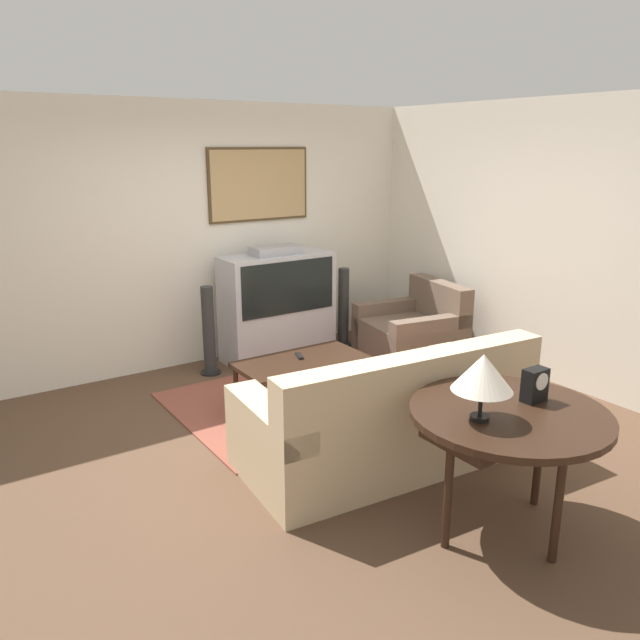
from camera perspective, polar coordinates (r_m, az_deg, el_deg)
The scene contains 14 objects.
ground_plane at distance 5.21m, azimuth -1.11°, elevation -10.06°, with size 12.00×12.00×0.00m, color brown.
wall_back at distance 6.65m, azimuth -11.17°, elevation 7.60°, with size 12.00×0.10×2.70m.
wall_right at distance 6.56m, azimuth 18.64°, elevation 6.89°, with size 0.06×12.00×2.70m.
area_rug at distance 5.82m, azimuth -1.13°, elevation -7.11°, with size 2.36×1.78×0.01m.
tv at distance 6.77m, azimuth -3.90°, elevation 1.34°, with size 1.22×0.49×1.24m.
couch at distance 4.63m, azimuth 6.17°, elevation -9.23°, with size 2.16×1.15×0.93m.
armchair at distance 6.92m, azimuth 8.47°, elevation -1.17°, with size 1.08×1.11×0.82m.
coffee_table at distance 5.55m, azimuth -1.73°, elevation -4.03°, with size 1.15×0.59×0.43m.
console_table at distance 3.84m, azimuth 16.94°, elevation -8.83°, with size 1.16×1.16×0.78m.
table_lamp at distance 3.55m, azimuth 14.66°, elevation -4.71°, with size 0.34×0.34×0.39m.
mantel_clock at distance 3.95m, azimuth 19.05°, elevation -5.63°, with size 0.15×0.10×0.21m.
remote at distance 5.60m, azimuth -1.91°, elevation -3.29°, with size 0.09×0.17×0.02m.
speaker_tower_left at distance 6.39m, azimuth -10.13°, elevation -1.20°, with size 0.21×0.21×0.91m.
speaker_tower_right at distance 7.20m, azimuth 2.16°, elevation 0.96°, with size 0.21×0.21×0.91m.
Camera 1 is at (-2.53, -3.95, 2.27)m, focal length 35.00 mm.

